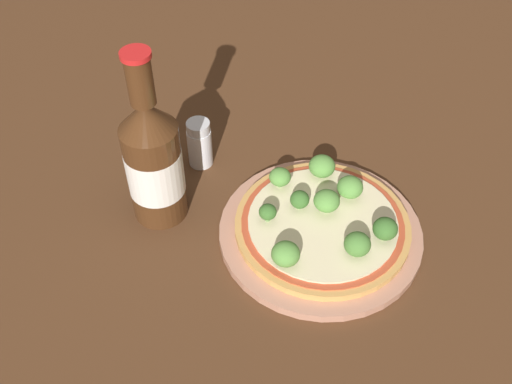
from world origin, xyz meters
TOP-DOWN VIEW (x-y plane):
  - ground_plane at (0.00, 0.00)m, footprint 3.00×3.00m
  - plate at (-0.01, 0.01)m, footprint 0.26×0.26m
  - pizza at (-0.01, 0.01)m, footprint 0.22×0.22m
  - broccoli_floret_0 at (0.05, 0.07)m, footprint 0.04×0.04m
  - broccoli_floret_1 at (0.03, -0.06)m, footprint 0.03×0.03m
  - broccoli_floret_2 at (-0.01, 0.09)m, footprint 0.03×0.03m
  - broccoli_floret_3 at (0.01, 0.02)m, footprint 0.03×0.03m
  - broccoli_floret_4 at (0.05, 0.02)m, footprint 0.03×0.03m
  - broccoli_floret_5 at (-0.01, -0.05)m, footprint 0.03×0.03m
  - broccoli_floret_6 at (-0.09, -0.01)m, footprint 0.03×0.03m
  - broccoli_floret_7 at (-0.06, 0.06)m, footprint 0.02×0.02m
  - broccoli_floret_8 at (-0.01, 0.05)m, footprint 0.02×0.02m
  - beer_bottle at (-0.14, 0.18)m, footprint 0.07×0.07m
  - pepper_shaker at (-0.04, 0.22)m, footprint 0.03×0.03m

SIDE VIEW (x-z plane):
  - ground_plane at x=0.00m, z-range 0.00..0.00m
  - plate at x=-0.01m, z-range 0.00..0.01m
  - pizza at x=-0.01m, z-range 0.01..0.03m
  - pepper_shaker at x=-0.04m, z-range 0.00..0.07m
  - broccoli_floret_7 at x=-0.06m, z-range 0.03..0.05m
  - broccoli_floret_5 at x=-0.01m, z-range 0.03..0.06m
  - broccoli_floret_8 at x=-0.01m, z-range 0.03..0.05m
  - broccoli_floret_0 at x=0.05m, z-range 0.03..0.06m
  - broccoli_floret_2 at x=-0.01m, z-range 0.03..0.06m
  - broccoli_floret_6 at x=-0.09m, z-range 0.03..0.06m
  - broccoli_floret_1 at x=0.03m, z-range 0.03..0.06m
  - broccoli_floret_4 at x=0.05m, z-range 0.03..0.06m
  - broccoli_floret_3 at x=0.01m, z-range 0.03..0.06m
  - beer_bottle at x=-0.14m, z-range -0.03..0.21m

